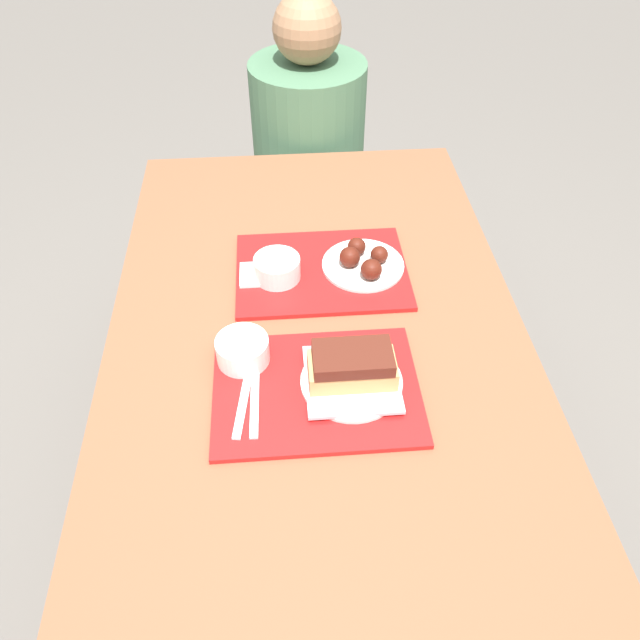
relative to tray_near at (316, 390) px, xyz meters
The scene contains 14 objects.
ground_plane 0.78m from the tray_near, 84.34° to the left, with size 12.00×12.00×0.00m, color #605B56.
picnic_table 0.19m from the tray_near, 84.34° to the left, with size 0.91×1.55×0.76m.
picnic_bench_far 1.21m from the tray_near, 89.24° to the left, with size 0.86×0.28×0.45m.
tray_near is the anchor object (origin of this frame).
tray_far 0.36m from the tray_near, 83.72° to the left, with size 0.41×0.30×0.01m.
bowl_coleslaw_near 0.17m from the tray_near, 148.51° to the left, with size 0.11×0.11×0.05m.
brisket_sandwich_plate 0.08m from the tray_near, ahead, with size 0.20×0.20×0.09m.
plastic_fork_near 0.15m from the tray_near, 169.29° to the right, with size 0.04×0.17×0.00m.
plastic_knife_near 0.12m from the tray_near, 167.40° to the right, with size 0.02×0.17×0.00m.
condiment_packet 0.07m from the tray_near, 86.43° to the left, with size 0.04×0.03×0.01m.
bowl_coleslaw_far 0.35m from the tray_near, 100.88° to the left, with size 0.11×0.11×0.05m.
wings_plate_far 0.39m from the tray_near, 69.08° to the left, with size 0.20×0.20×0.06m.
napkin_far 0.36m from the tray_near, 104.87° to the left, with size 0.12×0.09×0.01m.
person_seated_across 1.15m from the tray_near, 87.08° to the left, with size 0.38×0.38×0.71m.
Camera 1 is at (-0.07, -0.94, 1.72)m, focal length 35.00 mm.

